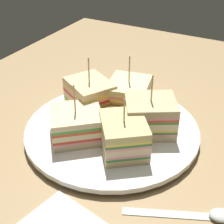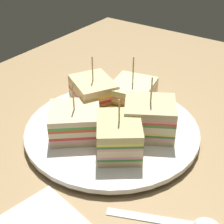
{
  "view_description": "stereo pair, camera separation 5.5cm",
  "coord_description": "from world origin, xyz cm",
  "views": [
    {
      "loc": [
        -40.82,
        -21.93,
        34.19
      ],
      "look_at": [
        0.0,
        0.0,
        4.48
      ],
      "focal_mm": 54.03,
      "sensor_mm": 36.0,
      "label": 1
    },
    {
      "loc": [
        -37.93,
        -26.61,
        34.19
      ],
      "look_at": [
        0.0,
        0.0,
        4.48
      ],
      "focal_mm": 54.03,
      "sensor_mm": 36.0,
      "label": 2
    }
  ],
  "objects": [
    {
      "name": "sandwich_wedge_2",
      "position": [
        -4.37,
        -4.32,
        4.1
      ],
      "size": [
        10.28,
        9.97,
        8.96
      ],
      "rotation": [
        0.0,
        0.0,
        6.93
      ],
      "color": "beige",
      "rests_on": "plate"
    },
    {
      "name": "sandwich_wedge_3",
      "position": [
        2.1,
        -5.78,
        4.33
      ],
      "size": [
        9.96,
        10.37,
        10.15
      ],
      "rotation": [
        0.0,
        0.0,
        8.38
      ],
      "color": "beige",
      "rests_on": "plate"
    },
    {
      "name": "plate",
      "position": [
        0.0,
        0.0,
        0.9
      ],
      "size": [
        29.17,
        29.17,
        1.48
      ],
      "color": "white",
      "rests_on": "ground_plane"
    },
    {
      "name": "sandwich_wedge_0",
      "position": [
        2.4,
        5.66,
        4.51
      ],
      "size": [
        9.49,
        10.11,
        10.5
      ],
      "rotation": [
        0.0,
        0.0,
        4.19
      ],
      "color": "#D6BD81",
      "rests_on": "plate"
    },
    {
      "name": "sandwich_wedge_4",
      "position": [
        6.15,
        -0.07,
        4.3
      ],
      "size": [
        9.24,
        8.38,
        10.51
      ],
      "rotation": [
        0.0,
        0.0,
        9.63
      ],
      "color": "#D4BC88",
      "rests_on": "plate"
    },
    {
      "name": "sandwich_wedge_1",
      "position": [
        -4.89,
        3.72,
        3.81
      ],
      "size": [
        10.74,
        10.82,
        9.35
      ],
      "rotation": [
        0.0,
        0.0,
        5.41
      ],
      "color": "beige",
      "rests_on": "plate"
    },
    {
      "name": "chip_pile",
      "position": [
        0.35,
        -0.3,
        3.05
      ],
      "size": [
        7.33,
        6.99,
        3.33
      ],
      "color": "#DABC5C",
      "rests_on": "plate"
    },
    {
      "name": "ground_plane",
      "position": [
        0.0,
        0.0,
        -0.9
      ],
      "size": [
        106.3,
        78.09,
        1.8
      ],
      "primitive_type": "cube",
      "color": "#A08155"
    },
    {
      "name": "spoon",
      "position": [
        -10.02,
        -18.61,
        0.38
      ],
      "size": [
        7.18,
        13.66,
        1.0
      ],
      "rotation": [
        0.0,
        0.0,
        5.12
      ],
      "color": "silver",
      "rests_on": "ground_plane"
    }
  ]
}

